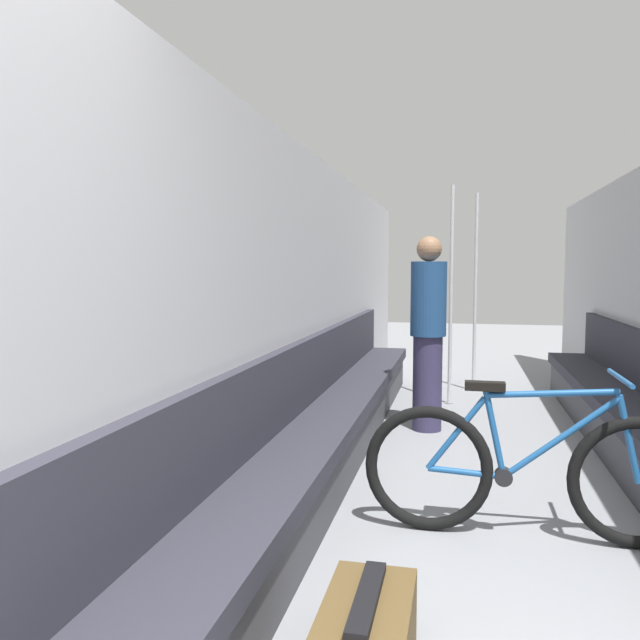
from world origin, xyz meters
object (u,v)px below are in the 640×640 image
Objects in this scene: bench_seat_row_left at (330,423)px; grab_pole_near at (451,298)px; grab_pole_far at (475,296)px; passenger_standing at (428,331)px; bicycle at (529,472)px.

bench_seat_row_left is 2.86× the size of grab_pole_near.
grab_pole_near is 0.78m from grab_pole_far.
passenger_standing is (-0.42, -1.83, -0.22)m from grab_pole_far.
passenger_standing is at bearing 60.26° from bench_seat_row_left.
bicycle is 0.76× the size of grab_pole_near.
grab_pole_far reaches higher than bench_seat_row_left.
passenger_standing is at bearing 95.84° from bicycle.
grab_pole_near is (-0.45, 3.15, 0.72)m from bicycle.
bench_seat_row_left is 3.84× the size of passenger_standing.
bicycle is at bearing -81.81° from grab_pole_near.
grab_pole_near is (0.78, 2.17, 0.78)m from bench_seat_row_left.
grab_pole_far is 1.89m from passenger_standing.
grab_pole_near is at bearing 70.17° from bench_seat_row_left.
bench_seat_row_left reaches higher than bicycle.
bench_seat_row_left is 1.36m from passenger_standing.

